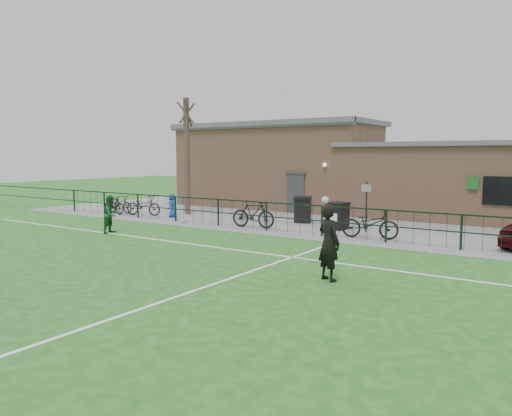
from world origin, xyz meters
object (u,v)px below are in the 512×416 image
Objects in this scene: sign_post at (366,207)px; outfield_player at (111,214)px; ball_ground at (183,221)px; bicycle_a at (120,204)px; bicycle_e at (370,224)px; bicycle_b at (114,205)px; wheelie_bin_right at (338,217)px; bare_tree at (187,157)px; spectator_child at (172,205)px; wheelie_bin_left at (303,210)px; bicycle_c at (143,205)px; bicycle_d at (253,214)px.

outfield_player is (-8.41, -5.71, -0.27)m from sign_post.
bicycle_a is at bearing 168.73° from ball_ground.
sign_post reaches higher than bicycle_e.
bicycle_a is at bearing 13.71° from bicycle_b.
wheelie_bin_right is 2.41m from bicycle_e.
bare_tree is 5.13× the size of spectator_child.
sign_post reaches higher than wheelie_bin_left.
outfield_player is (4.89, -4.28, 0.24)m from bicycle_b.
ball_ground is at bearing -19.38° from spectator_child.
bicycle_e is 10.09m from outfield_player.
wheelie_bin_left is 4.87m from bicycle_e.
bicycle_a is 9.11× the size of ball_ground.
bicycle_c is at bearing -174.86° from sign_post.
bicycle_d is (7.08, -0.46, 0.08)m from bicycle_c.
ball_ground is (-8.57, -0.71, -0.47)m from bicycle_e.
bare_tree is at bearing 3.25° from outfield_player.
wheelie_bin_right is at bearing -49.67° from wheelie_bin_left.
spectator_child reaches higher than bicycle_c.
bare_tree is 3.00× the size of sign_post.
wheelie_bin_right reaches higher than bicycle_c.
bicycle_a is at bearing 78.08° from bicycle_d.
spectator_child is (-10.43, 0.57, 0.04)m from bicycle_e.
outfield_player reaches higher than bicycle_b.
bicycle_a is (-13.38, -0.97, -0.52)m from sign_post.
wheelie_bin_left is at bearing -89.77° from bicycle_c.
wheelie_bin_right is 0.65× the size of bicycle_b.
bicycle_e is 8.61m from ball_ground.
bicycle_c reaches higher than ball_ground.
wheelie_bin_right is 9.19m from outfield_player.
bare_tree reaches higher than bicycle_a.
wheelie_bin_left is 3.69m from sign_post.
bicycle_c is 12.21m from bicycle_e.
wheelie_bin_right is 0.54× the size of bicycle_c.
bicycle_c is at bearing 22.61° from outfield_player.
bare_tree is 5.77× the size of wheelie_bin_right.
wheelie_bin_right is at bearing -62.12° from outfield_player.
ball_ground is (5.42, -0.64, -0.40)m from bicycle_b.
wheelie_bin_left reaches higher than bicycle_c.
ball_ground is at bearing -167.42° from wheelie_bin_left.
sign_post reaches higher than bicycle_b.
wheelie_bin_left is at bearing 36.18° from ball_ground.
outfield_player is (1.61, -6.34, -2.25)m from bare_tree.
bare_tree is at bearing -53.35° from bicycle_b.
wheelie_bin_right is at bearing 177.14° from sign_post.
bicycle_c is (-1.49, -1.67, -2.47)m from bare_tree.
bicycle_c is 1.79m from spectator_child.
sign_post is 4.70m from bicycle_d.
bicycle_c is at bearing -166.78° from wheelie_bin_right.
bicycle_e is 1.40× the size of outfield_player.
bare_tree reaches higher than wheelie_bin_left.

